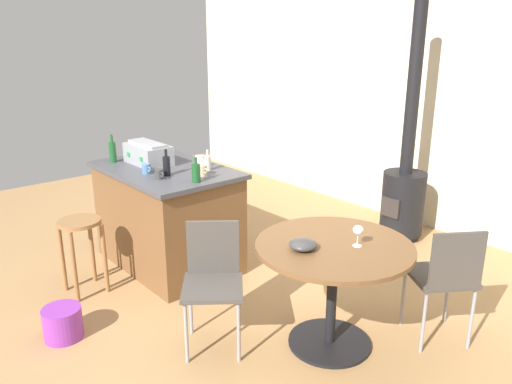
# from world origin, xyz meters

# --- Properties ---
(ground_plane) EXTENTS (8.80, 8.80, 0.00)m
(ground_plane) POSITION_xyz_m (0.00, 0.00, 0.00)
(ground_plane) COLOR #A37A4C
(back_wall) EXTENTS (8.00, 0.10, 2.70)m
(back_wall) POSITION_xyz_m (0.00, 2.84, 1.35)
(back_wall) COLOR beige
(back_wall) RESTS_ON ground_plane
(kitchen_island) EXTENTS (1.36, 0.89, 0.93)m
(kitchen_island) POSITION_xyz_m (-0.92, 0.11, 0.47)
(kitchen_island) COLOR brown
(kitchen_island) RESTS_ON ground_plane
(wooden_stool) EXTENTS (0.34, 0.34, 0.64)m
(wooden_stool) POSITION_xyz_m (-0.91, -0.71, 0.47)
(wooden_stool) COLOR olive
(wooden_stool) RESTS_ON ground_plane
(dining_table) EXTENTS (1.04, 1.04, 0.76)m
(dining_table) POSITION_xyz_m (0.93, 0.27, 0.58)
(dining_table) COLOR black
(dining_table) RESTS_ON ground_plane
(folding_chair_near) EXTENTS (0.56, 0.56, 0.86)m
(folding_chair_near) POSITION_xyz_m (0.37, -0.32, 0.51)
(folding_chair_near) COLOR #47423D
(folding_chair_near) RESTS_ON ground_plane
(folding_chair_far) EXTENTS (0.55, 0.55, 0.88)m
(folding_chair_far) POSITION_xyz_m (1.41, 0.86, 0.52)
(folding_chair_far) COLOR #47423D
(folding_chair_far) RESTS_ON ground_plane
(wood_stove) EXTENTS (0.44, 0.45, 2.38)m
(wood_stove) POSITION_xyz_m (0.14, 2.29, 0.57)
(wood_stove) COLOR black
(wood_stove) RESTS_ON ground_plane
(toolbox) EXTENTS (0.47, 0.28, 0.20)m
(toolbox) POSITION_xyz_m (-1.14, 0.07, 1.03)
(toolbox) COLOR gray
(toolbox) RESTS_ON kitchen_island
(bottle_0) EXTENTS (0.07, 0.07, 0.20)m
(bottle_0) POSITION_xyz_m (-0.36, 0.07, 1.01)
(bottle_0) COLOR #194C23
(bottle_0) RESTS_ON kitchen_island
(bottle_1) EXTENTS (0.07, 0.07, 0.26)m
(bottle_1) POSITION_xyz_m (-1.41, -0.15, 1.03)
(bottle_1) COLOR #194C23
(bottle_1) RESTS_ON kitchen_island
(bottle_2) EXTENTS (0.06, 0.06, 0.23)m
(bottle_2) POSITION_xyz_m (-0.69, -0.01, 1.02)
(bottle_2) COLOR black
(bottle_2) RESTS_ON kitchen_island
(bottle_3) EXTENTS (0.06, 0.06, 0.18)m
(bottle_3) POSITION_xyz_m (-0.60, 0.35, 1.00)
(bottle_3) COLOR #B7B2AD
(bottle_3) RESTS_ON kitchen_island
(cup_0) EXTENTS (0.11, 0.07, 0.08)m
(cup_0) POSITION_xyz_m (-1.44, 0.26, 0.97)
(cup_0) COLOR #DB6651
(cup_0) RESTS_ON kitchen_island
(cup_1) EXTENTS (0.11, 0.07, 0.09)m
(cup_1) POSITION_xyz_m (-0.85, -0.11, 0.97)
(cup_1) COLOR #4C7099
(cup_1) RESTS_ON kitchen_island
(cup_2) EXTENTS (0.12, 0.09, 0.09)m
(cup_2) POSITION_xyz_m (-0.49, 0.22, 0.98)
(cup_2) COLOR tan
(cup_2) RESTS_ON kitchen_island
(cup_3) EXTENTS (0.11, 0.07, 0.08)m
(cup_3) POSITION_xyz_m (-0.64, -0.11, 0.97)
(cup_3) COLOR #383838
(cup_3) RESTS_ON kitchen_island
(cup_4) EXTENTS (0.11, 0.08, 0.11)m
(cup_4) POSITION_xyz_m (-0.73, 0.35, 0.98)
(cup_4) COLOR white
(cup_4) RESTS_ON kitchen_island
(wine_glass) EXTENTS (0.07, 0.07, 0.14)m
(wine_glass) POSITION_xyz_m (1.04, 0.36, 0.86)
(wine_glass) COLOR silver
(wine_glass) RESTS_ON dining_table
(serving_bowl) EXTENTS (0.18, 0.18, 0.07)m
(serving_bowl) POSITION_xyz_m (0.85, 0.05, 0.79)
(serving_bowl) COLOR #383838
(serving_bowl) RESTS_ON dining_table
(plastic_bucket) EXTENTS (0.27, 0.27, 0.23)m
(plastic_bucket) POSITION_xyz_m (-0.36, -1.11, 0.12)
(plastic_bucket) COLOR purple
(plastic_bucket) RESTS_ON ground_plane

